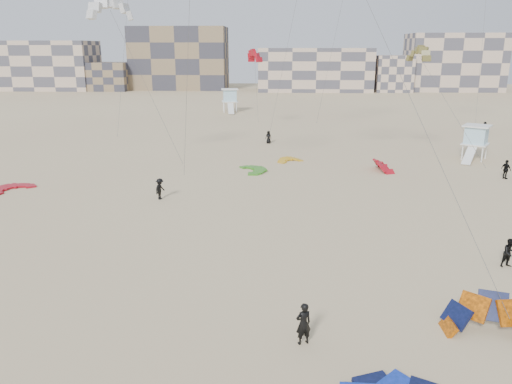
{
  "coord_description": "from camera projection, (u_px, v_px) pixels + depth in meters",
  "views": [
    {
      "loc": [
        0.24,
        -19.0,
        12.16
      ],
      "look_at": [
        -0.97,
        6.0,
        4.89
      ],
      "focal_mm": 35.0,
      "sensor_mm": 36.0,
      "label": 1
    }
  ],
  "objects": [
    {
      "name": "ground",
      "position": [
        272.0,
        339.0,
        21.63
      ],
      "size": [
        320.0,
        320.0,
        0.0
      ],
      "primitive_type": "plane",
      "color": "#C8B686",
      "rests_on": "ground"
    },
    {
      "name": "kite_ground_orange",
      "position": [
        490.0,
        335.0,
        21.91
      ],
      "size": [
        5.31,
        5.22,
        4.21
      ],
      "primitive_type": null,
      "rotation": [
        0.96,
        0.0,
        -0.3
      ],
      "color": "orange",
      "rests_on": "ground"
    },
    {
      "name": "kite_ground_red",
      "position": [
        11.0,
        190.0,
        44.28
      ],
      "size": [
        5.24,
        5.18,
        0.67
      ],
      "primitive_type": null,
      "rotation": [
        0.06,
        0.0,
        0.96
      ],
      "color": "#B30C09",
      "rests_on": "ground"
    },
    {
      "name": "kite_ground_green",
      "position": [
        253.0,
        171.0,
        51.09
      ],
      "size": [
        4.71,
        4.57,
        0.63
      ],
      "primitive_type": null,
      "rotation": [
        0.05,
        0.0,
        -1.24
      ],
      "color": "#3B9A19",
      "rests_on": "ground"
    },
    {
      "name": "kite_ground_red_far",
      "position": [
        383.0,
        170.0,
        51.25
      ],
      "size": [
        3.59,
        3.46,
        3.27
      ],
      "primitive_type": null,
      "rotation": [
        0.69,
        0.0,
        1.62
      ],
      "color": "#B30C09",
      "rests_on": "ground"
    },
    {
      "name": "kite_ground_yellow",
      "position": [
        290.0,
        161.0,
        55.35
      ],
      "size": [
        3.83,
        3.89,
        1.16
      ],
      "primitive_type": null,
      "rotation": [
        0.19,
        0.0,
        0.56
      ],
      "color": "gold",
      "rests_on": "ground"
    },
    {
      "name": "kitesurfer_main",
      "position": [
        303.0,
        324.0,
        21.04
      ],
      "size": [
        0.82,
        0.7,
        1.9
      ],
      "primitive_type": "imported",
      "rotation": [
        0.0,
        0.0,
        3.56
      ],
      "color": "black",
      "rests_on": "ground"
    },
    {
      "name": "kitesurfer_b",
      "position": [
        509.0,
        253.0,
        28.51
      ],
      "size": [
        0.96,
        0.82,
        1.71
      ],
      "primitive_type": "imported",
      "rotation": [
        0.0,
        0.0,
        0.23
      ],
      "color": "black",
      "rests_on": "ground"
    },
    {
      "name": "kitesurfer_c",
      "position": [
        160.0,
        189.0,
        41.29
      ],
      "size": [
        1.0,
        1.3,
        1.78
      ],
      "primitive_type": "imported",
      "rotation": [
        0.0,
        0.0,
        1.24
      ],
      "color": "black",
      "rests_on": "ground"
    },
    {
      "name": "kitesurfer_d",
      "position": [
        506.0,
        169.0,
        47.71
      ],
      "size": [
        0.88,
        1.18,
        1.86
      ],
      "primitive_type": "imported",
      "rotation": [
        0.0,
        0.0,
        2.01
      ],
      "color": "black",
      "rests_on": "ground"
    },
    {
      "name": "kitesurfer_e",
      "position": [
        268.0,
        137.0,
        65.5
      ],
      "size": [
        0.92,
        0.71,
        1.66
      ],
      "primitive_type": "imported",
      "rotation": [
        0.0,
        0.0,
        -0.25
      ],
      "color": "black",
      "rests_on": "ground"
    },
    {
      "name": "kitesurfer_f",
      "position": [
        485.0,
        127.0,
        73.51
      ],
      "size": [
        0.86,
        1.62,
        1.66
      ],
      "primitive_type": "imported",
      "rotation": [
        0.0,
        0.0,
        -1.32
      ],
      "color": "black",
      "rests_on": "ground"
    },
    {
      "name": "kite_fly_grey",
      "position": [
        110.0,
        10.0,
        46.01
      ],
      "size": [
        9.03,
        5.56,
        15.97
      ],
      "rotation": [
        0.0,
        0.0,
        0.54
      ],
      "color": "white",
      "rests_on": "ground"
    },
    {
      "name": "kite_fly_olive",
      "position": [
        419.0,
        55.0,
        52.42
      ],
      "size": [
        7.38,
        9.41,
        11.5
      ],
      "rotation": [
        0.0,
        0.0,
        -1.12
      ],
      "color": "olive",
      "rests_on": "ground"
    },
    {
      "name": "kite_fly_red",
      "position": [
        255.0,
        57.0,
        72.96
      ],
      "size": [
        4.62,
        4.58,
        11.13
      ],
      "rotation": [
        0.0,
        0.0,
        2.0
      ],
      "color": "#B30C09",
      "rests_on": "ground"
    },
    {
      "name": "lifeguard_tower_near",
      "position": [
        475.0,
        143.0,
        55.8
      ],
      "size": [
        3.77,
        5.82,
        3.87
      ],
      "rotation": [
        0.0,
        0.0,
        -0.56
      ],
      "color": "white",
      "rests_on": "ground"
    },
    {
      "name": "lifeguard_tower_far",
      "position": [
        230.0,
        101.0,
        97.11
      ],
      "size": [
        3.61,
        6.35,
        4.46
      ],
      "rotation": [
        0.0,
        0.0,
        0.16
      ],
      "color": "white",
      "rests_on": "ground"
    },
    {
      "name": "condo_west_a",
      "position": [
        44.0,
        66.0,
        147.61
      ],
      "size": [
        30.0,
        15.0,
        14.0
      ],
      "primitive_type": "cube",
      "color": "#CDB096",
      "rests_on": "ground"
    },
    {
      "name": "condo_west_b",
      "position": [
        180.0,
        58.0,
        149.04
      ],
      "size": [
        28.0,
        14.0,
        18.0
      ],
      "primitive_type": "cube",
      "color": "#836C4F",
      "rests_on": "ground"
    },
    {
      "name": "condo_mid",
      "position": [
        314.0,
        70.0,
        144.19
      ],
      "size": [
        32.0,
        16.0,
        12.0
      ],
      "primitive_type": "cube",
      "color": "#CDB096",
      "rests_on": "ground"
    },
    {
      "name": "condo_east",
      "position": [
        453.0,
        62.0,
        143.7
      ],
      "size": [
        26.0,
        14.0,
        16.0
      ],
      "primitive_type": "cube",
      "color": "#CDB096",
      "rests_on": "ground"
    },
    {
      "name": "condo_fill_left",
      "position": [
        109.0,
        76.0,
        145.6
      ],
      "size": [
        12.0,
        10.0,
        8.0
      ],
      "primitive_type": "cube",
      "color": "#836C4F",
      "rests_on": "ground"
    },
    {
      "name": "condo_fill_right",
      "position": [
        392.0,
        74.0,
        141.53
      ],
      "size": [
        10.0,
        10.0,
        10.0
      ],
      "primitive_type": "cube",
      "color": "#CDB096",
      "rests_on": "ground"
    }
  ]
}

